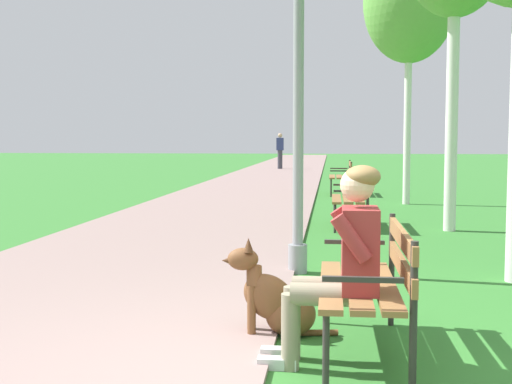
% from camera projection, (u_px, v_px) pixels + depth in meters
% --- Properties ---
extents(paved_path, '(3.62, 60.00, 0.04)m').
position_uv_depth(paved_path, '(277.00, 173.00, 27.79)').
color(paved_path, gray).
rests_on(paved_path, ground).
extents(park_bench_near, '(0.55, 1.50, 0.85)m').
position_uv_depth(park_bench_near, '(373.00, 276.00, 4.47)').
color(park_bench_near, olive).
rests_on(park_bench_near, ground).
extents(park_bench_mid, '(0.55, 1.50, 0.85)m').
position_uv_depth(park_bench_mid, '(354.00, 195.00, 10.84)').
color(park_bench_mid, olive).
rests_on(park_bench_mid, ground).
extents(park_bench_far, '(0.55, 1.50, 0.85)m').
position_uv_depth(park_bench_far, '(343.00, 174.00, 17.16)').
color(park_bench_far, olive).
rests_on(park_bench_far, ground).
extents(person_seated_on_near_bench, '(0.74, 0.49, 1.25)m').
position_uv_depth(person_seated_on_near_bench, '(342.00, 258.00, 4.20)').
color(person_seated_on_near_bench, gray).
rests_on(person_seated_on_near_bench, ground).
extents(dog_brown, '(0.83, 0.33, 0.71)m').
position_uv_depth(dog_brown, '(276.00, 301.00, 4.86)').
color(dog_brown, brown).
rests_on(dog_brown, ground).
extents(lamp_post_near, '(0.24, 0.24, 4.64)m').
position_uv_depth(lamp_post_near, '(299.00, 42.00, 7.01)').
color(lamp_post_near, gray).
rests_on(lamp_post_near, ground).
extents(birch_tree_fourth, '(1.94, 1.74, 5.56)m').
position_uv_depth(birch_tree_fourth, '(409.00, 3.00, 14.38)').
color(birch_tree_fourth, silver).
rests_on(birch_tree_fourth, ground).
extents(pedestrian_distant, '(0.32, 0.22, 1.65)m').
position_uv_depth(pedestrian_distant, '(280.00, 151.00, 30.94)').
color(pedestrian_distant, '#383842').
rests_on(pedestrian_distant, ground).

